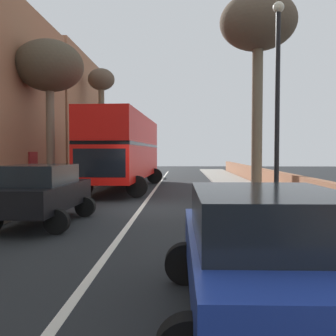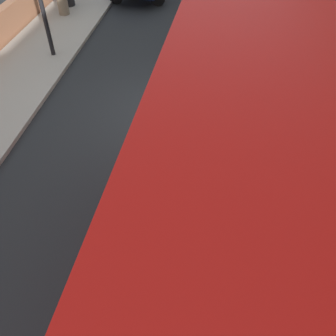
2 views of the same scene
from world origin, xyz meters
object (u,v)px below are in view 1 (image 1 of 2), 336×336
at_px(parked_car_black_left_0, 42,191).
at_px(street_tree_left_6, 101,88).
at_px(street_tree_left_2, 112,121).
at_px(parked_car_blue_left_2, 137,166).
at_px(street_tree_left_0, 50,68).
at_px(double_decker_bus, 125,147).
at_px(parked_car_blue_right_3, 264,248).
at_px(lamppost_right, 277,93).
at_px(street_tree_right_5, 258,27).

height_order(parked_car_black_left_0, street_tree_left_6, street_tree_left_6).
height_order(street_tree_left_2, street_tree_left_6, street_tree_left_6).
xyz_separation_m(parked_car_blue_left_2, street_tree_left_0, (-2.76, -13.78, 5.48)).
bearing_deg(parked_car_black_left_0, street_tree_left_0, 107.91).
distance_m(double_decker_bus, parked_car_blue_right_3, 17.02).
height_order(double_decker_bus, street_tree_left_6, street_tree_left_6).
height_order(parked_car_blue_left_2, lamppost_right, lamppost_right).
height_order(parked_car_blue_right_3, street_tree_left_6, street_tree_left_6).
bearing_deg(street_tree_left_0, parked_car_blue_right_3, -61.99).
relative_size(parked_car_black_left_0, street_tree_right_5, 0.45).
xyz_separation_m(double_decker_bus, street_tree_left_0, (-3.56, -1.85, 4.02)).
xyz_separation_m(parked_car_blue_left_2, street_tree_left_2, (-2.69, 2.62, 4.13)).
xyz_separation_m(parked_car_black_left_0, street_tree_left_6, (-2.47, 19.49, 6.26)).
xyz_separation_m(parked_car_black_left_0, parked_car_blue_right_3, (5.00, -6.06, -0.04)).
xyz_separation_m(parked_car_blue_left_2, street_tree_right_5, (7.56, -14.91, 7.05)).
bearing_deg(parked_car_blue_right_3, street_tree_left_6, 106.30).
distance_m(double_decker_bus, parked_car_blue_left_2, 12.04).
bearing_deg(street_tree_left_0, street_tree_left_2, 89.75).
height_order(parked_car_blue_left_2, street_tree_left_0, street_tree_left_0).
relative_size(parked_car_black_left_0, parked_car_blue_left_2, 1.00).
bearing_deg(street_tree_right_5, lamppost_right, -96.41).
xyz_separation_m(street_tree_left_2, street_tree_left_6, (0.22, -5.44, 2.20)).
relative_size(parked_car_black_left_0, parked_car_blue_right_3, 1.00).
bearing_deg(lamppost_right, street_tree_left_2, 111.28).
height_order(double_decker_bus, parked_car_black_left_0, double_decker_bus).
relative_size(double_decker_bus, parked_car_blue_left_2, 2.73).
bearing_deg(street_tree_right_5, double_decker_bus, 156.21).
relative_size(street_tree_right_5, street_tree_left_6, 1.08).
height_order(street_tree_right_5, lamppost_right, street_tree_right_5).
distance_m(parked_car_black_left_0, street_tree_left_2, 25.40).
bearing_deg(parked_car_black_left_0, lamppost_right, 4.82).
distance_m(street_tree_left_2, street_tree_right_5, 20.52).
height_order(parked_car_blue_left_2, street_tree_left_6, street_tree_left_6).
bearing_deg(parked_car_blue_left_2, street_tree_left_0, -101.32).
distance_m(parked_car_blue_left_2, parked_car_blue_right_3, 28.80).
bearing_deg(street_tree_right_5, parked_car_black_left_0, -135.66).
height_order(parked_car_black_left_0, street_tree_right_5, street_tree_right_5).
bearing_deg(double_decker_bus, parked_car_black_left_0, -94.41).
bearing_deg(street_tree_right_5, street_tree_left_2, 120.31).
bearing_deg(lamppost_right, street_tree_left_6, 116.11).
bearing_deg(parked_car_blue_right_3, lamppost_right, 74.82).
bearing_deg(parked_car_black_left_0, street_tree_left_6, 97.22).
distance_m(street_tree_left_0, street_tree_left_2, 16.46).
distance_m(parked_car_black_left_0, parked_car_blue_right_3, 7.86).
bearing_deg(parked_car_blue_left_2, double_decker_bus, -86.18).
relative_size(parked_car_black_left_0, street_tree_left_2, 0.69).
bearing_deg(street_tree_left_0, parked_car_blue_left_2, 78.68).
xyz_separation_m(parked_car_blue_right_3, street_tree_left_2, (-7.69, 30.99, 4.10)).
xyz_separation_m(parked_car_black_left_0, street_tree_right_5, (7.57, 7.39, 6.98)).
bearing_deg(street_tree_left_6, lamppost_right, -63.89).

